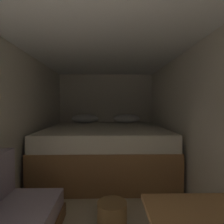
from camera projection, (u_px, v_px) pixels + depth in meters
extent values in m
plane|color=beige|center=(104.00, 211.00, 2.12)|extent=(6.70, 6.70, 0.00)
cube|color=beige|center=(106.00, 115.00, 4.46)|extent=(2.31, 0.05, 1.96)
cube|color=beige|center=(3.00, 127.00, 2.06)|extent=(0.05, 4.70, 1.96)
cube|color=beige|center=(202.00, 126.00, 2.11)|extent=(0.05, 4.70, 1.96)
cube|color=white|center=(104.00, 37.00, 2.05)|extent=(2.31, 4.70, 0.05)
cube|color=olive|center=(105.00, 156.00, 3.40)|extent=(2.09, 2.02, 0.57)
cube|color=beige|center=(105.00, 134.00, 3.38)|extent=(2.05, 1.98, 0.24)
ellipsoid|color=white|center=(85.00, 119.00, 4.16)|extent=(0.60, 0.33, 0.20)
ellipsoid|color=white|center=(127.00, 118.00, 4.18)|extent=(0.60, 0.33, 0.20)
cylinder|color=olive|center=(112.00, 214.00, 1.85)|extent=(0.30, 0.30, 0.24)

